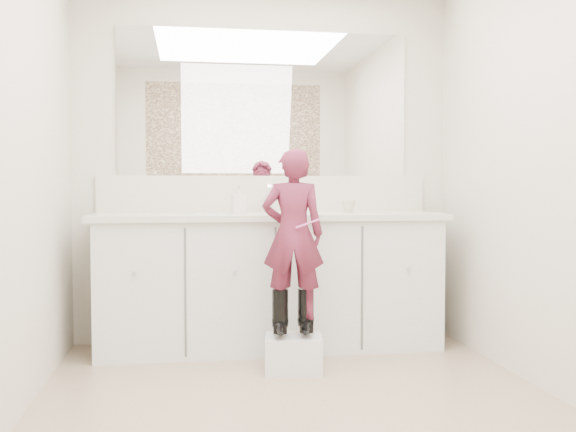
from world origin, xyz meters
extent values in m
plane|color=#8D745C|center=(0.00, 0.00, 0.00)|extent=(3.00, 3.00, 0.00)
plane|color=beige|center=(0.00, 1.50, 1.20)|extent=(2.60, 0.00, 2.60)
plane|color=beige|center=(0.00, -1.50, 1.20)|extent=(2.60, 0.00, 2.60)
plane|color=beige|center=(-1.30, 0.00, 1.20)|extent=(0.00, 3.00, 3.00)
plane|color=beige|center=(1.30, 0.00, 1.20)|extent=(0.00, 3.00, 3.00)
cube|color=silver|center=(0.00, 1.23, 0.42)|extent=(2.20, 0.55, 0.85)
cube|color=beige|center=(0.00, 1.21, 0.87)|extent=(2.28, 0.58, 0.04)
cube|color=beige|center=(0.00, 1.49, 1.02)|extent=(2.28, 0.03, 0.25)
cube|color=white|center=(0.00, 1.49, 1.64)|extent=(2.00, 0.02, 1.00)
cylinder|color=silver|center=(0.00, 1.38, 0.94)|extent=(0.08, 0.08, 0.10)
imported|color=beige|center=(0.53, 1.23, 0.93)|extent=(0.11, 0.11, 0.09)
imported|color=silver|center=(-0.21, 1.22, 0.99)|extent=(0.10, 0.10, 0.19)
cube|color=silver|center=(0.06, 0.66, 0.10)|extent=(0.36, 0.31, 0.21)
imported|color=#9A2F57|center=(0.06, 0.68, 0.79)|extent=(0.38, 0.28, 0.97)
cylinder|color=#E057A7|center=(0.13, 0.60, 0.86)|extent=(0.14, 0.03, 0.06)
camera|label=1|loc=(-0.53, -2.94, 1.06)|focal=40.00mm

